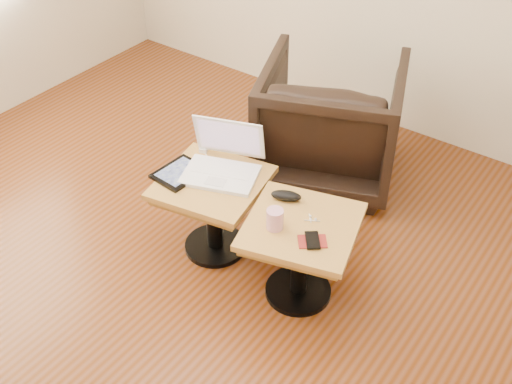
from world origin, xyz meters
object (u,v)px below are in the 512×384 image
Objects in this scene: armchair at (331,122)px; striped_cup at (275,219)px; side_table_left at (213,198)px; laptop at (223,163)px; side_table_right at (301,242)px.

striped_cup is at bearing 85.49° from armchair.
laptop is at bearing 80.53° from side_table_left.
armchair reaches higher than striped_cup.
laptop is at bearing 59.40° from armchair.
side_table_left is at bearing -109.00° from laptop.
armchair is at bearing 71.61° from side_table_left.
side_table_left is at bearing 166.41° from striped_cup.
striped_cup is (0.46, -0.21, -0.00)m from laptop.
side_table_left is 0.19m from laptop.
armchair is (-0.32, 1.05, -0.14)m from striped_cup.
striped_cup is at bearing -148.06° from side_table_right.
side_table_left is 0.72× the size of armchair.
armchair is at bearing 106.95° from striped_cup.
laptop is (-0.00, 0.10, 0.17)m from side_table_left.
side_table_left and side_table_right have the same top height.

